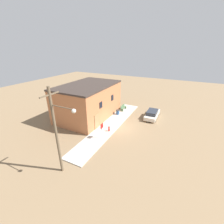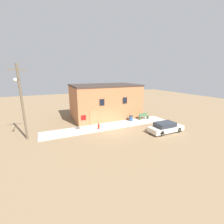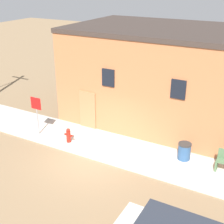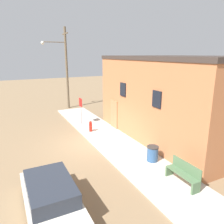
{
  "view_description": "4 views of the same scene",
  "coord_description": "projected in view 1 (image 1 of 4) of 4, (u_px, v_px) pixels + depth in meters",
  "views": [
    {
      "loc": [
        -17.51,
        -7.59,
        10.7
      ],
      "look_at": [
        0.38,
        1.33,
        2.0
      ],
      "focal_mm": 24.0,
      "sensor_mm": 36.0,
      "label": 1
    },
    {
      "loc": [
        -7.89,
        -16.54,
        7.02
      ],
      "look_at": [
        0.38,
        1.33,
        2.0
      ],
      "focal_mm": 24.0,
      "sensor_mm": 36.0,
      "label": 2
    },
    {
      "loc": [
        6.87,
        -10.5,
        7.9
      ],
      "look_at": [
        0.38,
        1.33,
        2.0
      ],
      "focal_mm": 50.0,
      "sensor_mm": 36.0,
      "label": 3
    },
    {
      "loc": [
        12.15,
        -4.59,
        5.52
      ],
      "look_at": [
        0.38,
        1.33,
        2.0
      ],
      "focal_mm": 35.0,
      "sensor_mm": 36.0,
      "label": 4
    }
  ],
  "objects": [
    {
      "name": "sidewalk",
      "position": [
        111.0,
        125.0,
        22.26
      ],
      "size": [
        17.84,
        2.66,
        0.11
      ],
      "color": "#BCB7AD",
      "rests_on": "ground"
    },
    {
      "name": "stop_sign",
      "position": [
        102.0,
        128.0,
        18.32
      ],
      "size": [
        0.64,
        0.06,
        2.08
      ],
      "color": "gray",
      "rests_on": "sidewalk"
    },
    {
      "name": "brick_building",
      "position": [
        89.0,
        101.0,
        24.17
      ],
      "size": [
        10.51,
        6.84,
        5.39
      ],
      "color": "#B26B42",
      "rests_on": "ground"
    },
    {
      "name": "parked_car",
      "position": [
        152.0,
        114.0,
        24.5
      ],
      "size": [
        4.43,
        1.71,
        1.29
      ],
      "color": "black",
      "rests_on": "ground"
    },
    {
      "name": "bench",
      "position": [
        123.0,
        107.0,
        27.27
      ],
      "size": [
        1.62,
        0.44,
        0.97
      ],
      "color": "#4C6B47",
      "rests_on": "sidewalk"
    },
    {
      "name": "trash_bin",
      "position": [
        118.0,
        112.0,
        25.48
      ],
      "size": [
        0.61,
        0.61,
        0.8
      ],
      "color": "#2D517F",
      "rests_on": "sidewalk"
    },
    {
      "name": "fire_hydrant",
      "position": [
        109.0,
        129.0,
        20.36
      ],
      "size": [
        0.46,
        0.22,
        0.77
      ],
      "color": "red",
      "rests_on": "sidewalk"
    },
    {
      "name": "ground_plane",
      "position": [
        119.0,
        127.0,
        21.74
      ],
      "size": [
        80.0,
        80.0,
        0.0
      ],
      "primitive_type": "plane",
      "color": "#846B4C"
    },
    {
      "name": "utility_pole",
      "position": [
        57.0,
        130.0,
        12.3
      ],
      "size": [
        1.8,
        2.46,
        8.07
      ],
      "color": "brown",
      "rests_on": "ground"
    }
  ]
}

